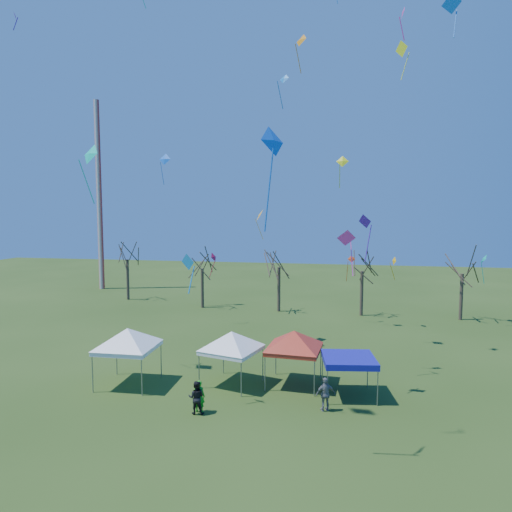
{
  "coord_description": "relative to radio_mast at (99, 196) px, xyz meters",
  "views": [
    {
      "loc": [
        4.29,
        -22.1,
        10.26
      ],
      "look_at": [
        -0.61,
        3.0,
        7.83
      ],
      "focal_mm": 32.0,
      "sensor_mm": 36.0,
      "label": 1
    }
  ],
  "objects": [
    {
      "name": "kite_14",
      "position": [
        16.62,
        -29.8,
        1.38
      ],
      "size": [
        1.59,
        1.33,
        3.75
      ],
      "rotation": [
        0.0,
        0.0,
        5.81
      ],
      "color": "#0DD0A6",
      "rests_on": "ground"
    },
    {
      "name": "tree_3",
      "position": [
        34.03,
        -9.96,
        -6.42
      ],
      "size": [
        3.59,
        3.59,
        7.91
      ],
      "color": "#3D2D21",
      "rests_on": "ground"
    },
    {
      "name": "kite_2",
      "position": [
        13.2,
        -9.4,
        3.45
      ],
      "size": [
        1.39,
        0.75,
        3.34
      ],
      "rotation": [
        0.0,
        0.0,
        6.17
      ],
      "color": "blue",
      "rests_on": "ground"
    },
    {
      "name": "tent_red",
      "position": [
        29.44,
        -29.69,
        -9.43
      ],
      "size": [
        4.31,
        4.31,
        3.81
      ],
      "rotation": [
        0.0,
        0.0,
        -0.07
      ],
      "color": "gray",
      "rests_on": "ground"
    },
    {
      "name": "kite_11",
      "position": [
        25.7,
        -21.02,
        -2.45
      ],
      "size": [
        0.86,
        1.23,
        2.45
      ],
      "rotation": [
        0.0,
        0.0,
        4.93
      ],
      "color": "#FFA80D",
      "rests_on": "ground"
    },
    {
      "name": "kite_25",
      "position": [
        36.38,
        -35.58,
        6.17
      ],
      "size": [
        0.83,
        0.57,
        1.81
      ],
      "rotation": [
        0.0,
        0.0,
        2.7
      ],
      "color": "blue",
      "rests_on": "ground"
    },
    {
      "name": "person_dark",
      "position": [
        24.98,
        -34.62,
        -11.64
      ],
      "size": [
        0.91,
        0.75,
        1.72
      ],
      "primitive_type": "imported",
      "rotation": [
        0.0,
        0.0,
        3.26
      ],
      "color": "black",
      "rests_on": "ground"
    },
    {
      "name": "tent_white_mid",
      "position": [
        25.78,
        -30.36,
        -9.49
      ],
      "size": [
        4.09,
        4.09,
        3.73
      ],
      "rotation": [
        0.0,
        0.0,
        -0.27
      ],
      "color": "gray",
      "rests_on": "ground"
    },
    {
      "name": "tree_4",
      "position": [
        43.36,
        -10.0,
        -6.44
      ],
      "size": [
        3.58,
        3.58,
        7.89
      ],
      "color": "#3D2D21",
      "rests_on": "ground"
    },
    {
      "name": "kite_12",
      "position": [
        45.09,
        -10.4,
        -6.57
      ],
      "size": [
        0.52,
        0.92,
        2.85
      ],
      "rotation": [
        0.0,
        0.0,
        4.73
      ],
      "color": "#0BAA8D",
      "rests_on": "ground"
    },
    {
      "name": "ground",
      "position": [
        28.0,
        -34.0,
        -12.5
      ],
      "size": [
        140.0,
        140.0,
        0.0
      ],
      "primitive_type": "plane",
      "color": "#284115",
      "rests_on": "ground"
    },
    {
      "name": "kite_17",
      "position": [
        33.51,
        -27.37,
        -2.81
      ],
      "size": [
        1.01,
        0.96,
        2.92
      ],
      "rotation": [
        0.0,
        0.0,
        2.42
      ],
      "color": "#4C18A8",
      "rests_on": "ground"
    },
    {
      "name": "tent_blue",
      "position": [
        32.64,
        -30.74,
        -10.44
      ],
      "size": [
        3.24,
        3.24,
        2.24
      ],
      "rotation": [
        0.0,
        0.0,
        0.15
      ],
      "color": "gray",
      "rests_on": "ground"
    },
    {
      "name": "tree_2",
      "position": [
        25.63,
        -9.62,
        -6.21
      ],
      "size": [
        3.71,
        3.71,
        8.18
      ],
      "color": "#3D2D21",
      "rests_on": "ground"
    },
    {
      "name": "kite_20",
      "position": [
        12.26,
        -30.37,
        9.7
      ],
      "size": [
        0.45,
        0.51,
        1.18
      ],
      "rotation": [
        0.0,
        0.0,
        2.21
      ],
      "color": "purple",
      "rests_on": "ground"
    },
    {
      "name": "tent_white_west",
      "position": [
        19.72,
        -31.57,
        -9.3
      ],
      "size": [
        4.5,
        4.5,
        3.97
      ],
      "rotation": [
        0.0,
        0.0,
        0.03
      ],
      "color": "gray",
      "rests_on": "ground"
    },
    {
      "name": "tree_0",
      "position": [
        7.15,
        -6.62,
        -6.01
      ],
      "size": [
        3.83,
        3.83,
        8.44
      ],
      "color": "#3D2D21",
      "rests_on": "ground"
    },
    {
      "name": "kite_26",
      "position": [
        26.98,
        -16.59,
        9.0
      ],
      "size": [
        1.11,
        1.03,
        2.82
      ],
      "rotation": [
        0.0,
        0.0,
        5.79
      ],
      "color": "blue",
      "rests_on": "ground"
    },
    {
      "name": "kite_22",
      "position": [
        32.89,
        -13.25,
        -6.62
      ],
      "size": [
        0.82,
        0.78,
        2.49
      ],
      "rotation": [
        0.0,
        0.0,
        0.14
      ],
      "color": "red",
      "rests_on": "ground"
    },
    {
      "name": "kite_13",
      "position": [
        20.5,
        -16.0,
        -6.33
      ],
      "size": [
        0.71,
        0.98,
        2.33
      ],
      "rotation": [
        0.0,
        0.0,
        1.36
      ],
      "color": "red",
      "rests_on": "ground"
    },
    {
      "name": "kite_24",
      "position": [
        28.93,
        -22.07,
        10.08
      ],
      "size": [
        1.12,
        1.08,
        2.71
      ],
      "rotation": [
        0.0,
        0.0,
        5.54
      ],
      "color": "orange",
      "rests_on": "ground"
    },
    {
      "name": "kite_9",
      "position": [
        34.81,
        -32.38,
        7.23
      ],
      "size": [
        0.29,
        0.61,
        1.54
      ],
      "rotation": [
        0.0,
        0.0,
        4.77
      ],
      "color": "#E232A2",
      "rests_on": "ground"
    },
    {
      "name": "kite_5",
      "position": [
        29.47,
        -38.2,
        0.5
      ],
      "size": [
        1.14,
        1.33,
        4.17
      ],
      "rotation": [
        0.0,
        0.0,
        0.97
      ],
      "color": "blue",
      "rests_on": "ground"
    },
    {
      "name": "kite_19",
      "position": [
        36.61,
        -14.15,
        -6.56
      ],
      "size": [
        0.58,
        0.8,
        2.13
      ],
      "rotation": [
        0.0,
        0.0,
        5.06
      ],
      "color": "#F6AB0C",
      "rests_on": "ground"
    },
    {
      "name": "radio_mast",
      "position": [
        0.0,
        0.0,
        0.0
      ],
      "size": [
        0.7,
        0.7,
        25.0
      ],
      "primitive_type": "cylinder",
      "color": "silver",
      "rests_on": "ground"
    },
    {
      "name": "kite_3",
      "position": [
        36.77,
        -14.3,
        11.6
      ],
      "size": [
        1.19,
        1.32,
        3.45
      ],
      "rotation": [
        0.0,
        0.0,
        2.23
      ],
      "color": "#F4FF1A",
      "rests_on": "ground"
    },
    {
      "name": "kite_1",
      "position": [
        24.29,
        -33.57,
        -4.83
      ],
      "size": [
        0.92,
        0.63,
        2.09
      ],
      "rotation": [
        0.0,
        0.0,
        2.68
      ],
      "color": "#158EE7",
      "rests_on": "ground"
    },
    {
      "name": "person_green",
      "position": [
        25.06,
        -34.38,
        -11.66
      ],
      "size": [
        0.62,
        0.41,
        1.67
      ],
      "primitive_type": "imported",
      "rotation": [
        0.0,
        0.0,
        3.12
      ],
      "color": "green",
      "rests_on": "ground"
    },
    {
      "name": "person_grey",
      "position": [
        31.45,
        -33.0,
        -11.61
      ],
      "size": [
        1.13,
        0.78,
        1.77
      ],
      "primitive_type": "imported",
      "rotation": [
        0.0,
        0.0,
        3.52
      ],
      "color": "slate",
      "rests_on": "ground"
    },
    {
      "name": "kite_18",
      "position": [
        32.05,
        -26.97,
        0.89
      ],
      "size": [
        0.78,
        0.37,
        2.02
      ],
      "rotation": [
        0.0,
        0.0,
        6.25
      ],
      "color": "yellow",
      "rests_on": "ground"
    },
    {
      "name": "kite_27",
      "position": [
        32.38,
        -30.51,
        -3.64
      ],
      "size": [
        1.17,
        0.84,
        2.6
      ],
      "rotation": [
        0.0,
        0.0,
        3.36
      ],
      "color": "#FE38C1",
      "rests_on": "ground"
    },
    {
      "name": "tree_1",
      "position": [
        17.23,
        -9.35,
        -6.71
      ],
      "size": [
        3.42,
        3.42,
        7.54
      ],
      "color": "#3D2D21",
      "rests_on": "ground"
    }
  ]
}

